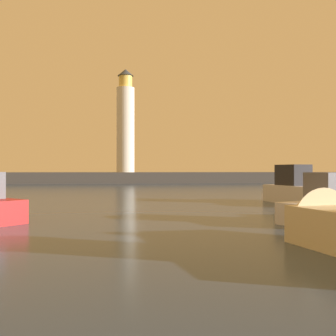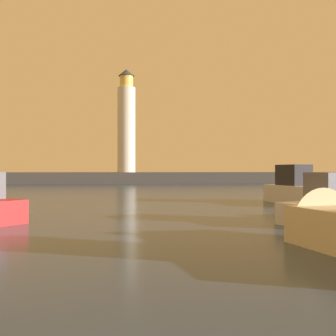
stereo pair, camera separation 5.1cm
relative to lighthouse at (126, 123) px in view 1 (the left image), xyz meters
The scene contains 4 objects.
ground_plane 31.60m from the lighthouse, 89.57° to the right, with size 220.00×220.00×0.00m, color #2D3D51.
breakwater 8.26m from the lighthouse, ahead, with size 75.16×4.18×1.69m, color #423F3D.
lighthouse is the anchor object (origin of this frame).
motorboat_4 40.84m from the lighthouse, 74.41° to the right, with size 3.22×6.93×2.67m.
Camera 1 is at (-0.29, -1.11, 2.10)m, focal length 43.26 mm.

